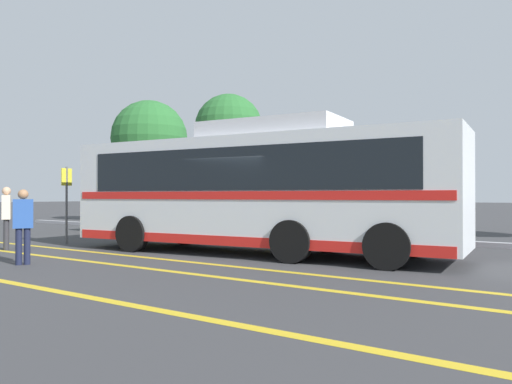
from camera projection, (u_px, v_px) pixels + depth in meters
name	position (u px, v px, depth m)	size (l,w,h in m)	color
ground_plane	(244.00, 254.00, 13.27)	(220.00, 220.00, 0.00)	#38383A
lane_strip_0	(201.00, 263.00, 11.45)	(0.20, 30.51, 0.01)	gold
lane_strip_1	(160.00, 270.00, 10.39)	(0.20, 30.51, 0.01)	gold
lane_strip_2	(46.00, 289.00, 8.27)	(0.20, 30.51, 0.01)	gold
curb_strip	(345.00, 237.00, 17.77)	(38.51, 0.36, 0.15)	#99999E
transit_bus	(257.00, 188.00, 13.26)	(11.00, 3.60, 3.49)	silver
parked_car_0	(130.00, 214.00, 21.54)	(4.28, 2.11, 1.54)	olive
parked_car_1	(219.00, 219.00, 18.61)	(4.21, 2.12, 1.30)	olive
parked_car_2	(353.00, 223.00, 15.44)	(4.13, 1.98, 1.43)	maroon
pedestrian_0	(23.00, 222.00, 11.21)	(0.40, 0.47, 1.70)	#191E38
pedestrian_1	(6.00, 214.00, 14.30)	(0.47, 0.41, 1.81)	#2D2D33
bus_stop_sign	(67.00, 195.00, 16.07)	(0.07, 0.40, 2.49)	#59595E
tree_1	(149.00, 139.00, 30.15)	(4.58, 4.58, 7.31)	#513823
tree_2	(229.00, 129.00, 23.09)	(3.14, 3.14, 6.26)	#513823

